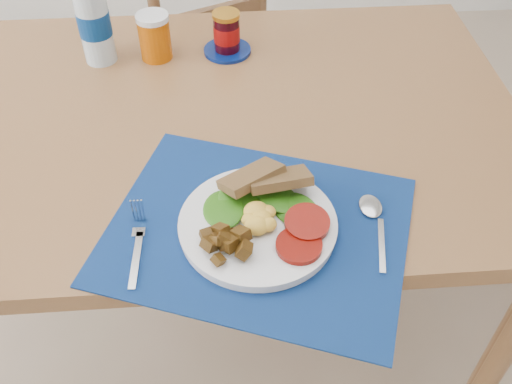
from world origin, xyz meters
TOP-DOWN VIEW (x-y plane):
  - ground at (0.00, 0.00)m, footprint 4.00×4.00m
  - table at (0.00, 0.20)m, footprint 1.40×0.90m
  - chair_far at (-0.01, 0.87)m, footprint 0.52×0.51m
  - placemat at (0.10, -0.13)m, footprint 0.61×0.55m
  - breakfast_plate at (0.10, -0.14)m, footprint 0.27×0.27m
  - fork at (-0.10, -0.15)m, footprint 0.02×0.17m
  - spoon at (0.31, -0.13)m, footprint 0.04×0.18m
  - water_bottle at (-0.23, 0.44)m, footprint 0.08×0.08m
  - juice_glass at (-0.10, 0.44)m, footprint 0.08×0.08m
  - jam_on_saucer at (0.07, 0.45)m, footprint 0.12×0.12m

SIDE VIEW (x-z plane):
  - ground at x=0.00m, z-range 0.00..0.00m
  - chair_far at x=-0.01m, z-range 0.01..1.08m
  - table at x=0.00m, z-range 0.29..1.04m
  - placemat at x=0.10m, z-range 0.75..0.75m
  - fork at x=-0.10m, z-range 0.75..0.76m
  - spoon at x=0.31m, z-range 0.75..0.76m
  - breakfast_plate at x=0.10m, z-range 0.74..0.81m
  - jam_on_saucer at x=0.07m, z-range 0.74..0.85m
  - juice_glass at x=-0.10m, z-range 0.75..0.85m
  - water_bottle at x=-0.23m, z-range 0.73..0.99m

